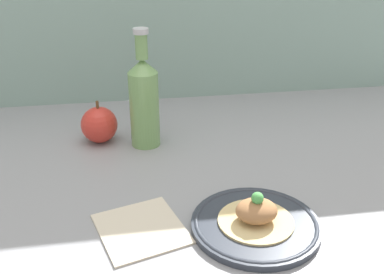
{
  "coord_description": "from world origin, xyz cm",
  "views": [
    {
      "loc": [
        -12.55,
        -77.73,
        48.93
      ],
      "look_at": [
        0.42,
        2.94,
        9.86
      ],
      "focal_mm": 42.0,
      "sensor_mm": 36.0,
      "label": 1
    }
  ],
  "objects_px": {
    "cider_bottle": "(144,100)",
    "apple": "(99,125)",
    "plate": "(256,224)",
    "plated_food": "(256,213)"
  },
  "relations": [
    {
      "from": "cider_bottle",
      "to": "apple",
      "type": "distance_m",
      "value": 0.13
    },
    {
      "from": "apple",
      "to": "plated_food",
      "type": "bearing_deg",
      "value": -55.11
    },
    {
      "from": "plated_food",
      "to": "cider_bottle",
      "type": "bearing_deg",
      "value": 114.69
    },
    {
      "from": "plate",
      "to": "apple",
      "type": "xyz_separation_m",
      "value": [
        -0.28,
        0.4,
        0.04
      ]
    },
    {
      "from": "plate",
      "to": "apple",
      "type": "height_order",
      "value": "apple"
    },
    {
      "from": "plate",
      "to": "plated_food",
      "type": "xyz_separation_m",
      "value": [
        -0.0,
        -0.0,
        0.02
      ]
    },
    {
      "from": "plated_food",
      "to": "apple",
      "type": "bearing_deg",
      "value": 124.89
    },
    {
      "from": "plate",
      "to": "cider_bottle",
      "type": "distance_m",
      "value": 0.42
    },
    {
      "from": "plate",
      "to": "apple",
      "type": "bearing_deg",
      "value": 124.89
    },
    {
      "from": "cider_bottle",
      "to": "apple",
      "type": "height_order",
      "value": "cider_bottle"
    }
  ]
}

